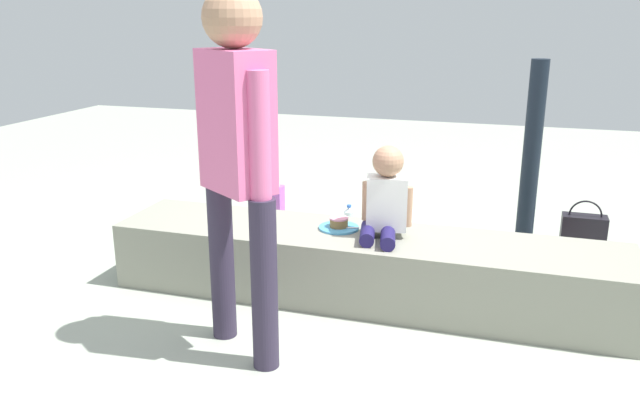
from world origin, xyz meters
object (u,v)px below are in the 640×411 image
(cake_plate, at_px, (339,225))
(gift_bag, at_px, (269,207))
(child_seated, at_px, (385,198))
(handbag_black_leather, at_px, (584,229))
(cake_box_white, at_px, (417,225))
(adult_standing, at_px, (237,145))
(water_bottle_near_gift, at_px, (349,221))
(party_cup_red, at_px, (571,254))

(cake_plate, relative_size, gift_bag, 0.61)
(child_seated, distance_m, handbag_black_leather, 1.74)
(cake_box_white, height_order, handbag_black_leather, handbag_black_leather)
(cake_plate, bearing_deg, child_seated, -10.94)
(adult_standing, height_order, cake_box_white, adult_standing)
(adult_standing, xyz_separation_m, handbag_black_leather, (1.61, 1.98, -0.86))
(cake_plate, bearing_deg, handbag_black_leather, 41.48)
(water_bottle_near_gift, xyz_separation_m, party_cup_red, (1.45, -0.10, -0.04))
(cake_plate, height_order, handbag_black_leather, cake_plate)
(child_seated, distance_m, cake_box_white, 1.27)
(gift_bag, height_order, water_bottle_near_gift, gift_bag)
(adult_standing, relative_size, cake_plate, 7.15)
(adult_standing, xyz_separation_m, gift_bag, (-0.52, 1.62, -0.80))
(child_seated, distance_m, party_cup_red, 1.43)
(water_bottle_near_gift, bearing_deg, cake_plate, -78.75)
(adult_standing, relative_size, handbag_black_leather, 5.25)
(child_seated, xyz_separation_m, handbag_black_leather, (1.11, 1.26, -0.47))
(gift_bag, relative_size, water_bottle_near_gift, 1.68)
(cake_plate, distance_m, handbag_black_leather, 1.85)
(adult_standing, bearing_deg, handbag_black_leather, 50.88)
(cake_plate, bearing_deg, gift_bag, 131.46)
(water_bottle_near_gift, xyz_separation_m, cake_box_white, (0.45, 0.19, -0.04))
(cake_plate, relative_size, cake_box_white, 0.68)
(water_bottle_near_gift, bearing_deg, party_cup_red, -3.96)
(cake_plate, xyz_separation_m, water_bottle_near_gift, (-0.18, 0.92, -0.29))
(adult_standing, relative_size, water_bottle_near_gift, 7.29)
(adult_standing, distance_m, cake_box_white, 2.14)
(cake_plate, relative_size, handbag_black_leather, 0.73)
(cake_plate, relative_size, party_cup_red, 1.94)
(gift_bag, xyz_separation_m, party_cup_red, (2.03, -0.04, -0.11))
(handbag_black_leather, bearing_deg, cake_box_white, -174.71)
(cake_plate, height_order, water_bottle_near_gift, cake_plate)
(cake_box_white, bearing_deg, child_seated, -90.29)
(gift_bag, height_order, handbag_black_leather, gift_bag)
(cake_plate, distance_m, water_bottle_near_gift, 0.98)
(child_seated, xyz_separation_m, cake_plate, (-0.26, 0.05, -0.19))
(child_seated, distance_m, cake_plate, 0.33)
(party_cup_red, bearing_deg, gift_bag, 178.88)
(cake_box_white, bearing_deg, water_bottle_near_gift, -157.25)
(gift_bag, xyz_separation_m, water_bottle_near_gift, (0.58, 0.06, -0.07))
(water_bottle_near_gift, bearing_deg, child_seated, -65.29)
(gift_bag, distance_m, party_cup_red, 2.03)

